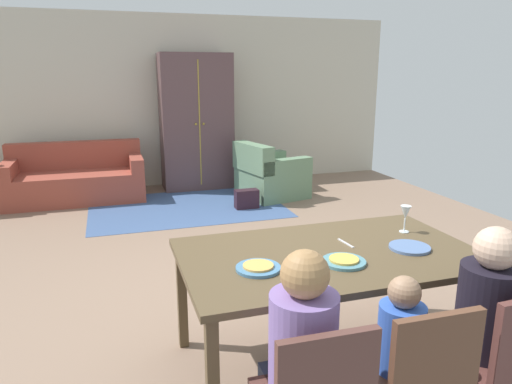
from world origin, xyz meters
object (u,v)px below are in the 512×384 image
at_px(handbag, 247,199).
at_px(couch, 76,180).
at_px(plate_near_child, 344,262).
at_px(dining_chair_child, 417,380).
at_px(plate_near_woman, 410,247).
at_px(armoire, 196,122).
at_px(person_woman, 478,337).
at_px(armchair, 269,176).
at_px(person_man, 299,373).
at_px(person_child, 394,369).
at_px(plate_near_man, 258,268).
at_px(dining_table, 329,262).
at_px(wine_glass, 405,213).
at_px(dining_chair_woman, 506,359).

bearing_deg(handbag, couch, 152.59).
distance_m(plate_near_child, dining_chair_child, 0.76).
bearing_deg(plate_near_woman, armoire, 94.23).
height_order(person_woman, armoire, armoire).
relative_size(armchair, armoire, 0.49).
xyz_separation_m(plate_near_child, person_man, (-0.49, -0.54, -0.26)).
bearing_deg(plate_near_child, dining_chair_child, -90.12).
distance_m(dining_chair_child, armchair, 5.04).
bearing_deg(person_child, couch, 107.48).
height_order(plate_near_man, plate_near_woman, same).
relative_size(person_man, armoire, 0.53).
bearing_deg(person_man, plate_near_child, 47.46).
distance_m(plate_near_child, plate_near_woman, 0.50).
bearing_deg(armoire, plate_near_child, -91.31).
xyz_separation_m(armchair, handbag, (-0.50, -0.49, -0.19)).
xyz_separation_m(dining_table, dining_chair_child, (-0.00, -0.89, -0.20)).
xyz_separation_m(plate_near_child, armchair, (1.02, 4.22, -0.45)).
relative_size(wine_glass, dining_chair_child, 0.21).
height_order(dining_table, dining_chair_child, dining_chair_child).
distance_m(wine_glass, person_child, 1.20).
relative_size(dining_table, dining_chair_woman, 2.06).
height_order(person_woman, armchair, person_woman).
height_order(dining_chair_child, armchair, dining_chair_child).
xyz_separation_m(couch, armchair, (2.73, -0.67, 0.02)).
bearing_deg(dining_table, person_woman, -55.54).
xyz_separation_m(wine_glass, armchair, (0.37, 3.86, -0.57)).
height_order(wine_glass, person_child, wine_glass).
distance_m(person_woman, armchair, 4.79).
relative_size(dining_chair_child, handbag, 2.72).
bearing_deg(wine_glass, dining_chair_woman, -97.93).
distance_m(plate_near_man, person_man, 0.65).
relative_size(dining_table, handbag, 5.61).
bearing_deg(handbag, plate_near_child, -97.95).
bearing_deg(dining_chair_woman, plate_near_child, 124.90).
height_order(person_man, armoire, armoire).
xyz_separation_m(plate_near_child, armoire, (0.12, 5.16, 0.28)).
distance_m(dining_table, person_man, 0.89).
xyz_separation_m(wine_glass, armoire, (-0.53, 4.80, 0.16)).
height_order(person_man, handbag, person_man).
xyz_separation_m(dining_table, person_child, (0.00, -0.72, -0.26)).
relative_size(dining_table, plate_near_man, 7.18).
bearing_deg(dining_chair_child, plate_near_woman, 58.00).
xyz_separation_m(person_man, couch, (-1.22, 5.43, -0.21)).
bearing_deg(plate_near_child, armchair, 76.43).
height_order(plate_near_woman, couch, couch).
relative_size(person_man, dining_chair_woman, 1.28).
xyz_separation_m(wine_glass, dining_chair_child, (-0.65, -1.07, -0.40)).
bearing_deg(handbag, plate_near_man, -105.44).
xyz_separation_m(person_man, person_woman, (0.98, -0.00, 0.00)).
xyz_separation_m(plate_near_woman, dining_chair_woman, (0.00, -0.79, -0.28)).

